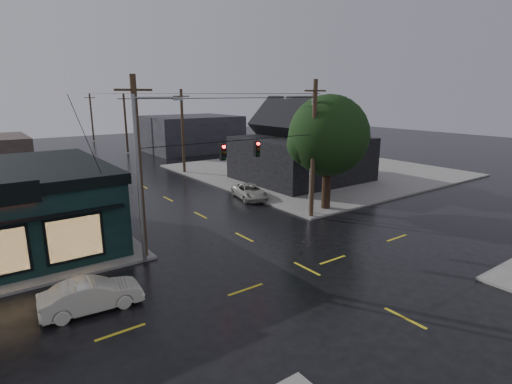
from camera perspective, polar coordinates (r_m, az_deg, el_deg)
ground_plane at (r=22.03m, az=7.27°, el=-10.82°), size 160.00×160.00×0.00m
sidewalk_ne at (r=49.16m, az=8.39°, el=3.11°), size 28.00×28.00×0.15m
ne_building at (r=42.95m, az=6.59°, el=7.55°), size 12.60×11.60×8.75m
corner_tree at (r=31.77m, az=10.33°, el=7.91°), size 6.31×6.31×9.01m
utility_pole_nw at (r=24.03m, az=-15.50°, el=-9.07°), size 2.00×0.32×10.15m
utility_pole_ne at (r=30.63m, az=7.85°, el=-3.65°), size 2.00×0.32×10.15m
utility_pole_far_a at (r=47.97m, az=-10.17°, el=2.68°), size 2.00×0.32×9.65m
utility_pole_far_b at (r=66.32m, az=-17.82°, el=5.31°), size 2.00×0.32×9.15m
utility_pole_far_c at (r=85.42m, az=-22.14°, el=6.75°), size 2.00×0.32×9.15m
span_signal_assembly at (r=25.41m, az=-2.28°, el=6.04°), size 13.00×0.48×1.23m
streetlight_nw at (r=23.33m, az=-15.58°, el=-9.79°), size 5.40×0.30×9.15m
streetlight_ne at (r=31.44m, az=7.63°, el=-3.17°), size 5.40×0.30×9.15m
bg_building_east at (r=66.83m, az=-9.37°, el=8.27°), size 14.00×12.00×5.60m
sedan_cream at (r=19.19m, az=-22.43°, el=-13.46°), size 4.31×1.80×1.39m
suv_silver at (r=35.61m, az=-0.88°, el=0.06°), size 3.13×4.99×1.29m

